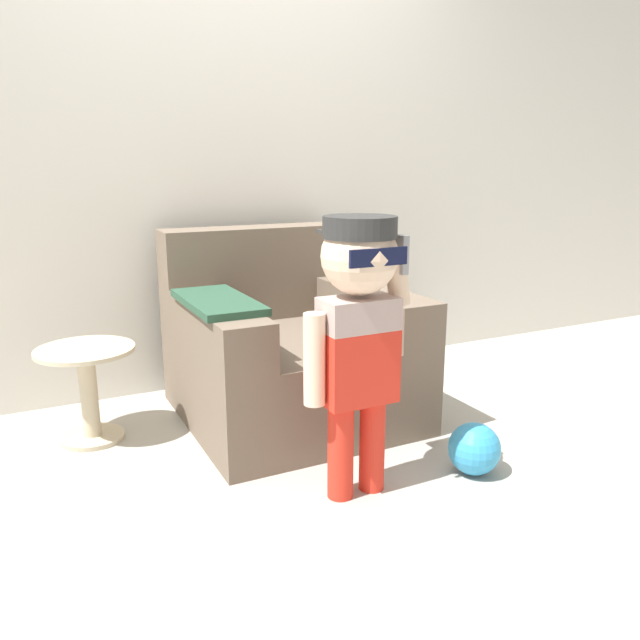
{
  "coord_description": "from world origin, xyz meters",
  "views": [
    {
      "loc": [
        -1.01,
        -2.41,
        1.15
      ],
      "look_at": [
        0.06,
        -0.28,
        0.55
      ],
      "focal_mm": 35.0,
      "sensor_mm": 36.0,
      "label": 1
    }
  ],
  "objects_px": {
    "person_child": "(358,315)",
    "toy_ball": "(474,449)",
    "side_table": "(88,384)",
    "armchair": "(287,349)"
  },
  "relations": [
    {
      "from": "side_table",
      "to": "toy_ball",
      "type": "distance_m",
      "value": 1.6
    },
    {
      "from": "person_child",
      "to": "toy_ball",
      "type": "relative_size",
      "value": 4.93
    },
    {
      "from": "armchair",
      "to": "toy_ball",
      "type": "height_order",
      "value": "armchair"
    },
    {
      "from": "toy_ball",
      "to": "person_child",
      "type": "bearing_deg",
      "value": 170.82
    },
    {
      "from": "armchair",
      "to": "side_table",
      "type": "bearing_deg",
      "value": 173.96
    },
    {
      "from": "armchair",
      "to": "person_child",
      "type": "xyz_separation_m",
      "value": [
        -0.08,
        -0.8,
        0.35
      ]
    },
    {
      "from": "armchair",
      "to": "side_table",
      "type": "xyz_separation_m",
      "value": [
        -0.87,
        0.09,
        -0.06
      ]
    },
    {
      "from": "armchair",
      "to": "person_child",
      "type": "distance_m",
      "value": 0.88
    },
    {
      "from": "toy_ball",
      "to": "side_table",
      "type": "bearing_deg",
      "value": 142.44
    },
    {
      "from": "person_child",
      "to": "toy_ball",
      "type": "height_order",
      "value": "person_child"
    }
  ]
}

